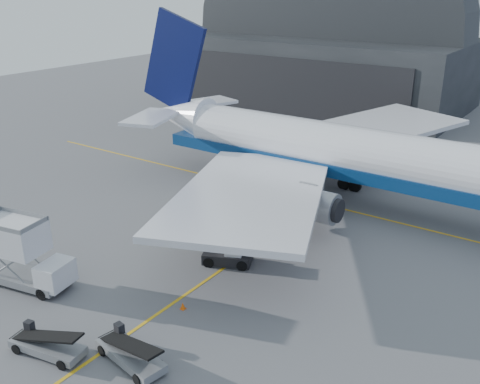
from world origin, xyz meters
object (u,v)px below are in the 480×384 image
Objects in this scene: airliner at (339,152)px; belt_loader_b at (130,353)px; catering_truck at (22,254)px; pushback_tug at (229,255)px; belt_loader_a at (47,345)px.

airliner reaches higher than belt_loader_b.
catering_truck reaches higher than pushback_tug.
airliner is 9.72× the size of belt_loader_b.
belt_loader_a is 0.96× the size of belt_loader_b.
belt_loader_a is at bearing -38.29° from catering_truck.
belt_loader_a is 5.33m from belt_loader_b.
pushback_tug is at bearing 109.40° from belt_loader_b.
airliner reaches higher than pushback_tug.
belt_loader_a reaches higher than pushback_tug.
pushback_tug is 0.81× the size of belt_loader_b.
catering_truck is 1.74× the size of pushback_tug.
belt_loader_b is (2.30, -13.29, -0.04)m from pushback_tug.
pushback_tug is (10.73, 11.42, -1.87)m from catering_truck.
airliner is 10.07× the size of belt_loader_a.
catering_truck is at bearing 142.46° from belt_loader_a.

